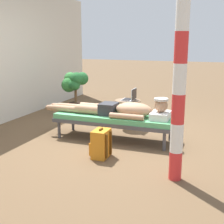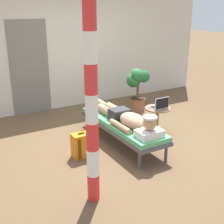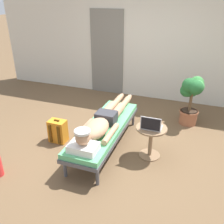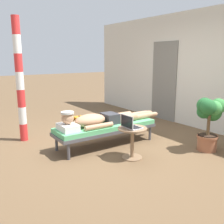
{
  "view_description": "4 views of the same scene",
  "coord_description": "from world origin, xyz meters",
  "px_view_note": "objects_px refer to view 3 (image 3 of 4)",
  "views": [
    {
      "loc": [
        -4.74,
        -1.84,
        1.62
      ],
      "look_at": [
        -0.11,
        -0.1,
        0.47
      ],
      "focal_mm": 49.6,
      "sensor_mm": 36.0,
      "label": 1
    },
    {
      "loc": [
        -2.71,
        -4.27,
        2.31
      ],
      "look_at": [
        -0.26,
        -0.07,
        0.59
      ],
      "focal_mm": 48.53,
      "sensor_mm": 36.0,
      "label": 2
    },
    {
      "loc": [
        1.25,
        -3.44,
        2.42
      ],
      "look_at": [
        -0.03,
        0.07,
        0.58
      ],
      "focal_mm": 39.79,
      "sensor_mm": 36.0,
      "label": 3
    },
    {
      "loc": [
        3.8,
        -2.66,
        1.66
      ],
      "look_at": [
        -0.01,
        -0.05,
        0.65
      ],
      "focal_mm": 40.88,
      "sensor_mm": 36.0,
      "label": 4
    }
  ],
  "objects_px": {
    "side_table": "(151,137)",
    "backpack": "(58,131)",
    "lounge_chair": "(104,129)",
    "person_reclining": "(102,123)",
    "laptop": "(151,126)",
    "potted_plant": "(192,94)"
  },
  "relations": [
    {
      "from": "lounge_chair",
      "to": "potted_plant",
      "type": "height_order",
      "value": "potted_plant"
    },
    {
      "from": "lounge_chair",
      "to": "side_table",
      "type": "relative_size",
      "value": 3.81
    },
    {
      "from": "laptop",
      "to": "potted_plant",
      "type": "height_order",
      "value": "potted_plant"
    },
    {
      "from": "side_table",
      "to": "laptop",
      "type": "relative_size",
      "value": 1.69
    },
    {
      "from": "person_reclining",
      "to": "side_table",
      "type": "relative_size",
      "value": 4.15
    },
    {
      "from": "laptop",
      "to": "potted_plant",
      "type": "xyz_separation_m",
      "value": [
        0.48,
        1.41,
        0.04
      ]
    },
    {
      "from": "person_reclining",
      "to": "laptop",
      "type": "height_order",
      "value": "laptop"
    },
    {
      "from": "person_reclining",
      "to": "potted_plant",
      "type": "xyz_separation_m",
      "value": [
        1.26,
        1.48,
        0.1
      ]
    },
    {
      "from": "lounge_chair",
      "to": "backpack",
      "type": "distance_m",
      "value": 0.85
    },
    {
      "from": "backpack",
      "to": "lounge_chair",
      "type": "bearing_deg",
      "value": 7.63
    },
    {
      "from": "side_table",
      "to": "backpack",
      "type": "distance_m",
      "value": 1.63
    },
    {
      "from": "lounge_chair",
      "to": "side_table",
      "type": "xyz_separation_m",
      "value": [
        0.78,
        0.01,
        0.01
      ]
    },
    {
      "from": "lounge_chair",
      "to": "laptop",
      "type": "relative_size",
      "value": 6.43
    },
    {
      "from": "side_table",
      "to": "laptop",
      "type": "bearing_deg",
      "value": -90.0
    },
    {
      "from": "person_reclining",
      "to": "potted_plant",
      "type": "height_order",
      "value": "potted_plant"
    },
    {
      "from": "person_reclining",
      "to": "side_table",
      "type": "distance_m",
      "value": 0.81
    },
    {
      "from": "lounge_chair",
      "to": "person_reclining",
      "type": "distance_m",
      "value": 0.2
    },
    {
      "from": "side_table",
      "to": "potted_plant",
      "type": "height_order",
      "value": "potted_plant"
    },
    {
      "from": "side_table",
      "to": "backpack",
      "type": "xyz_separation_m",
      "value": [
        -1.61,
        -0.12,
        -0.16
      ]
    },
    {
      "from": "laptop",
      "to": "backpack",
      "type": "distance_m",
      "value": 1.66
    },
    {
      "from": "lounge_chair",
      "to": "person_reclining",
      "type": "height_order",
      "value": "person_reclining"
    },
    {
      "from": "lounge_chair",
      "to": "side_table",
      "type": "distance_m",
      "value": 0.78
    }
  ]
}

